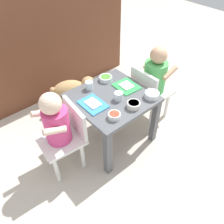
{
  "coord_description": "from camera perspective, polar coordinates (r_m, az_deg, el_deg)",
  "views": [
    {
      "loc": [
        -0.84,
        -0.97,
        1.44
      ],
      "look_at": [
        0.0,
        0.0,
        0.28
      ],
      "focal_mm": 36.78,
      "sensor_mm": 36.0,
      "label": 1
    }
  ],
  "objects": [
    {
      "name": "cereal_bowl_right_side",
      "position": [
        1.63,
        9.89,
        4.27
      ],
      "size": [
        0.1,
        0.1,
        0.04
      ],
      "color": "white",
      "rests_on": "dining_table"
    },
    {
      "name": "water_cup_right",
      "position": [
        1.59,
        1.68,
        3.88
      ],
      "size": [
        0.06,
        0.06,
        0.06
      ],
      "color": "white",
      "rests_on": "dining_table"
    },
    {
      "name": "kitchen_cabinet_back",
      "position": [
        2.33,
        -16.72,
        16.28
      ],
      "size": [
        1.64,
        0.35,
        0.97
      ],
      "primitive_type": "cube",
      "color": "brown",
      "rests_on": "ground"
    },
    {
      "name": "dog",
      "position": [
        2.1,
        -9.8,
        5.38
      ],
      "size": [
        0.4,
        0.29,
        0.31
      ],
      "color": "tan",
      "rests_on": "ground"
    },
    {
      "name": "ground_plane",
      "position": [
        1.93,
        -0.0,
        -6.14
      ],
      "size": [
        7.0,
        7.0,
        0.0
      ],
      "primitive_type": "plane",
      "color": "beige"
    },
    {
      "name": "veggie_bowl_far",
      "position": [
        1.45,
        0.6,
        -0.87
      ],
      "size": [
        0.08,
        0.08,
        0.04
      ],
      "color": "white",
      "rests_on": "dining_table"
    },
    {
      "name": "veggie_bowl_near",
      "position": [
        1.54,
        5.38,
        1.83
      ],
      "size": [
        0.09,
        0.09,
        0.04
      ],
      "color": "silver",
      "rests_on": "dining_table"
    },
    {
      "name": "seated_child_left",
      "position": [
        1.49,
        -13.17,
        -3.0
      ],
      "size": [
        0.31,
        0.31,
        0.66
      ],
      "color": "white",
      "rests_on": "ground"
    },
    {
      "name": "cereal_bowl_left_side",
      "position": [
        1.78,
        -1.57,
        8.37
      ],
      "size": [
        0.1,
        0.1,
        0.03
      ],
      "color": "white",
      "rests_on": "dining_table"
    },
    {
      "name": "food_tray_right",
      "position": [
        1.72,
        3.62,
        6.42
      ],
      "size": [
        0.17,
        0.19,
        0.02
      ],
      "color": "green",
      "rests_on": "dining_table"
    },
    {
      "name": "dining_table",
      "position": [
        1.68,
        -0.0,
        1.79
      ],
      "size": [
        0.53,
        0.52,
        0.43
      ],
      "color": "#515459",
      "rests_on": "ground"
    },
    {
      "name": "seated_child_right",
      "position": [
        1.88,
        10.39,
        8.5
      ],
      "size": [
        0.28,
        0.28,
        0.67
      ],
      "color": "white",
      "rests_on": "ground"
    },
    {
      "name": "food_tray_left",
      "position": [
        1.56,
        -4.74,
        2.0
      ],
      "size": [
        0.14,
        0.19,
        0.02
      ],
      "color": "#388CD8",
      "rests_on": "dining_table"
    },
    {
      "name": "water_cup_left",
      "position": [
        1.7,
        -5.66,
        6.51
      ],
      "size": [
        0.06,
        0.06,
        0.06
      ],
      "color": "white",
      "rests_on": "dining_table"
    }
  ]
}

